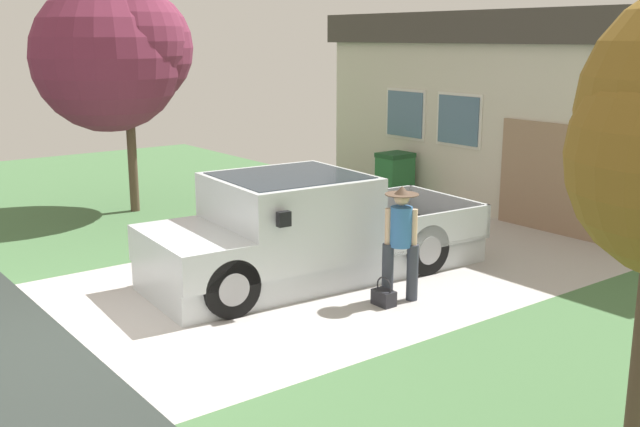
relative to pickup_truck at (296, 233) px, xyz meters
The scene contains 6 objects.
pickup_truck is the anchor object (origin of this frame).
person_with_hat 1.74m from the pickup_truck, 20.65° to the left, with size 0.46×0.46×1.62m.
handbag 1.79m from the pickup_truck, ahead, with size 0.32×0.20×0.41m.
house_with_garage 8.99m from the pickup_truck, 95.48° to the left, with size 10.48×7.06×4.11m.
front_yard_tree 6.48m from the pickup_truck, behind, with size 3.03×3.29×4.70m.
wheeled_trash_bin 5.85m from the pickup_truck, 122.49° to the left, with size 0.60×0.72×1.10m.
Camera 1 is at (8.57, -2.82, 3.59)m, focal length 42.07 mm.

